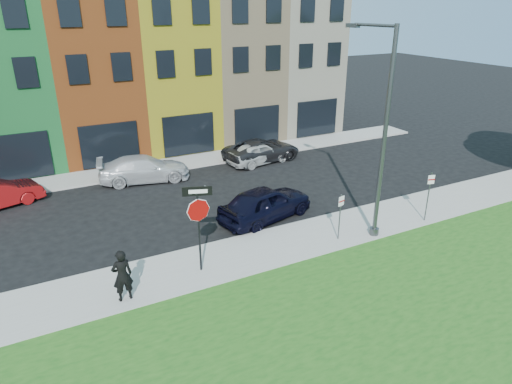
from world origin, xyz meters
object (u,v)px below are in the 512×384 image
man (122,276)px  stop_sign (198,212)px  sedan_near (265,203)px  street_lamp (380,136)px

man → stop_sign: bearing=-173.6°
stop_sign → sedan_near: size_ratio=0.67×
street_lamp → stop_sign: bearing=165.9°
stop_sign → man: size_ratio=1.80×
man → sedan_near: (7.31, 3.48, -0.25)m
sedan_near → man: bearing=101.0°
stop_sign → man: (-2.96, -0.53, -1.46)m
stop_sign → man: stop_sign is taller
sedan_near → stop_sign: bearing=109.7°
sedan_near → street_lamp: 6.06m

